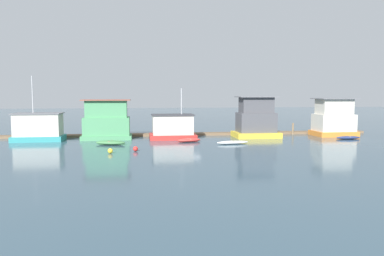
{
  "coord_description": "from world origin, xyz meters",
  "views": [
    {
      "loc": [
        -6.44,
        -47.1,
        5.74
      ],
      "look_at": [
        0.0,
        -1.0,
        1.4
      ],
      "focal_mm": 35.0,
      "sensor_mm": 36.0,
      "label": 1
    }
  ],
  "objects_px": {
    "houseboat_red": "(173,127)",
    "houseboat_green": "(107,121)",
    "houseboat_teal": "(38,127)",
    "buoy_red": "(136,149)",
    "buoy_yellow": "(110,151)",
    "dinghy_green": "(111,143)",
    "mooring_post_centre": "(127,130)",
    "dinghy_red": "(189,140)",
    "mooring_post_near_left": "(293,129)",
    "houseboat_yellow": "(256,120)",
    "dinghy_white": "(233,142)",
    "houseboat_orange": "(334,119)",
    "mooring_post_far_right": "(264,127)",
    "dinghy_navy": "(348,138)"
  },
  "relations": [
    {
      "from": "mooring_post_centre",
      "to": "buoy_red",
      "type": "xyz_separation_m",
      "value": [
        1.21,
        -12.27,
        -0.75
      ]
    },
    {
      "from": "houseboat_yellow",
      "to": "dinghy_green",
      "type": "height_order",
      "value": "houseboat_yellow"
    },
    {
      "from": "dinghy_red",
      "to": "mooring_post_near_left",
      "type": "xyz_separation_m",
      "value": [
        15.37,
        5.86,
        0.59
      ]
    },
    {
      "from": "dinghy_red",
      "to": "dinghy_navy",
      "type": "relative_size",
      "value": 0.95
    },
    {
      "from": "houseboat_green",
      "to": "buoy_yellow",
      "type": "height_order",
      "value": "houseboat_green"
    },
    {
      "from": "buoy_yellow",
      "to": "houseboat_teal",
      "type": "bearing_deg",
      "value": 130.58
    },
    {
      "from": "dinghy_navy",
      "to": "mooring_post_centre",
      "type": "relative_size",
      "value": 1.65
    },
    {
      "from": "mooring_post_centre",
      "to": "dinghy_white",
      "type": "bearing_deg",
      "value": -34.78
    },
    {
      "from": "houseboat_yellow",
      "to": "buoy_yellow",
      "type": "xyz_separation_m",
      "value": [
        -17.89,
        -10.99,
        -2.05
      ]
    },
    {
      "from": "houseboat_orange",
      "to": "mooring_post_centre",
      "type": "distance_m",
      "value": 27.73
    },
    {
      "from": "houseboat_teal",
      "to": "houseboat_green",
      "type": "relative_size",
      "value": 1.27
    },
    {
      "from": "dinghy_white",
      "to": "houseboat_green",
      "type": "bearing_deg",
      "value": 155.75
    },
    {
      "from": "dinghy_red",
      "to": "buoy_red",
      "type": "height_order",
      "value": "buoy_red"
    },
    {
      "from": "dinghy_green",
      "to": "dinghy_navy",
      "type": "xyz_separation_m",
      "value": [
        29.16,
        1.21,
        -0.06
      ]
    },
    {
      "from": "houseboat_green",
      "to": "mooring_post_near_left",
      "type": "distance_m",
      "value": 25.33
    },
    {
      "from": "buoy_yellow",
      "to": "dinghy_green",
      "type": "bearing_deg",
      "value": 94.05
    },
    {
      "from": "buoy_red",
      "to": "buoy_yellow",
      "type": "bearing_deg",
      "value": -157.93
    },
    {
      "from": "houseboat_orange",
      "to": "houseboat_yellow",
      "type": "bearing_deg",
      "value": -179.47
    },
    {
      "from": "mooring_post_far_right",
      "to": "houseboat_orange",
      "type": "bearing_deg",
      "value": -13.3
    },
    {
      "from": "houseboat_green",
      "to": "mooring_post_centre",
      "type": "height_order",
      "value": "houseboat_green"
    },
    {
      "from": "mooring_post_near_left",
      "to": "mooring_post_far_right",
      "type": "height_order",
      "value": "mooring_post_far_right"
    },
    {
      "from": "houseboat_yellow",
      "to": "buoy_red",
      "type": "distance_m",
      "value": 18.58
    },
    {
      "from": "houseboat_red",
      "to": "mooring_post_far_right",
      "type": "xyz_separation_m",
      "value": [
        12.81,
        2.46,
        -0.42
      ]
    },
    {
      "from": "houseboat_teal",
      "to": "buoy_yellow",
      "type": "bearing_deg",
      "value": -49.42
    },
    {
      "from": "dinghy_red",
      "to": "houseboat_orange",
      "type": "bearing_deg",
      "value": 10.44
    },
    {
      "from": "dinghy_red",
      "to": "mooring_post_centre",
      "type": "xyz_separation_m",
      "value": [
        -7.42,
        5.86,
        0.78
      ]
    },
    {
      "from": "houseboat_orange",
      "to": "mooring_post_centre",
      "type": "relative_size",
      "value": 2.68
    },
    {
      "from": "houseboat_yellow",
      "to": "mooring_post_centre",
      "type": "xyz_separation_m",
      "value": [
        -16.72,
        2.24,
        -1.3
      ]
    },
    {
      "from": "houseboat_red",
      "to": "buoy_yellow",
      "type": "distance_m",
      "value": 12.86
    },
    {
      "from": "houseboat_red",
      "to": "houseboat_yellow",
      "type": "relative_size",
      "value": 1.1
    },
    {
      "from": "dinghy_navy",
      "to": "dinghy_red",
      "type": "bearing_deg",
      "value": 179.87
    },
    {
      "from": "dinghy_red",
      "to": "mooring_post_near_left",
      "type": "height_order",
      "value": "mooring_post_near_left"
    },
    {
      "from": "dinghy_white",
      "to": "buoy_red",
      "type": "bearing_deg",
      "value": -160.31
    },
    {
      "from": "houseboat_yellow",
      "to": "dinghy_green",
      "type": "bearing_deg",
      "value": -165.08
    },
    {
      "from": "houseboat_red",
      "to": "houseboat_orange",
      "type": "bearing_deg",
      "value": 0.84
    },
    {
      "from": "dinghy_navy",
      "to": "buoy_yellow",
      "type": "height_order",
      "value": "buoy_yellow"
    },
    {
      "from": "houseboat_teal",
      "to": "dinghy_red",
      "type": "distance_m",
      "value": 18.26
    },
    {
      "from": "houseboat_green",
      "to": "buoy_red",
      "type": "height_order",
      "value": "houseboat_green"
    },
    {
      "from": "dinghy_green",
      "to": "dinghy_red",
      "type": "bearing_deg",
      "value": 7.96
    },
    {
      "from": "houseboat_orange",
      "to": "buoy_red",
      "type": "xyz_separation_m",
      "value": [
        -26.41,
        -10.13,
        -2.03
      ]
    },
    {
      "from": "dinghy_green",
      "to": "mooring_post_far_right",
      "type": "relative_size",
      "value": 1.76
    },
    {
      "from": "houseboat_red",
      "to": "houseboat_green",
      "type": "bearing_deg",
      "value": 175.72
    },
    {
      "from": "buoy_red",
      "to": "buoy_yellow",
      "type": "xyz_separation_m",
      "value": [
        -2.38,
        -0.96,
        -0.01
      ]
    },
    {
      "from": "mooring_post_centre",
      "to": "buoy_red",
      "type": "relative_size",
      "value": 3.99
    },
    {
      "from": "houseboat_yellow",
      "to": "buoy_yellow",
      "type": "relative_size",
      "value": 11.83
    },
    {
      "from": "buoy_yellow",
      "to": "houseboat_green",
      "type": "bearing_deg",
      "value": 96.38
    },
    {
      "from": "houseboat_green",
      "to": "dinghy_red",
      "type": "height_order",
      "value": "houseboat_green"
    },
    {
      "from": "houseboat_yellow",
      "to": "dinghy_navy",
      "type": "xyz_separation_m",
      "value": [
        10.84,
        -3.67,
        -2.11
      ]
    },
    {
      "from": "houseboat_teal",
      "to": "dinghy_green",
      "type": "distance_m",
      "value": 10.13
    },
    {
      "from": "dinghy_green",
      "to": "houseboat_red",
      "type": "bearing_deg",
      "value": 32.37
    }
  ]
}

